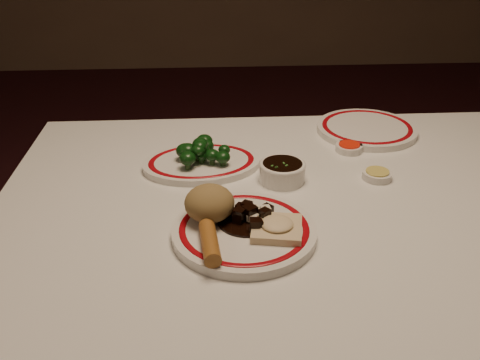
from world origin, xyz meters
name	(u,v)px	position (x,y,z in m)	size (l,w,h in m)	color
dining_table	(292,237)	(0.00, 0.00, 0.66)	(1.20, 0.90, 0.75)	white
main_plate	(244,231)	(-0.11, -0.12, 0.76)	(0.33, 0.33, 0.02)	silver
rice_mound	(209,203)	(-0.17, -0.09, 0.80)	(0.09, 0.09, 0.07)	olive
spring_roll	(210,242)	(-0.17, -0.19, 0.78)	(0.03, 0.03, 0.10)	#9C6226
fried_wonton	(277,227)	(-0.05, -0.14, 0.78)	(0.10, 0.10, 0.02)	beige
stirfry_heap	(249,216)	(-0.10, -0.10, 0.78)	(0.11, 0.11, 0.03)	black
broccoli_plate	(202,163)	(-0.19, 0.16, 0.76)	(0.29, 0.26, 0.02)	silver
broccoli_pile	(200,150)	(-0.19, 0.16, 0.79)	(0.12, 0.12, 0.05)	#23471C
soy_bowl	(282,172)	(-0.01, 0.08, 0.77)	(0.10, 0.10, 0.04)	silver
sweet_sour_dish	(349,148)	(0.16, 0.22, 0.76)	(0.06, 0.06, 0.02)	silver
mustard_dish	(377,175)	(0.19, 0.08, 0.76)	(0.06, 0.06, 0.02)	silver
far_plate	(367,129)	(0.24, 0.33, 0.76)	(0.30, 0.30, 0.02)	silver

